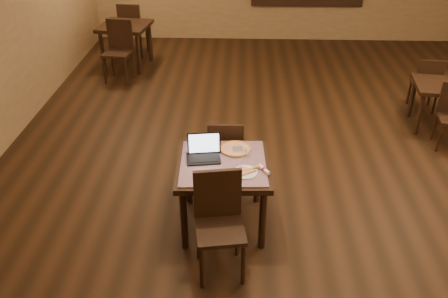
{
  "coord_description": "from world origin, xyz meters",
  "views": [
    {
      "loc": [
        -0.86,
        -5.26,
        3.29
      ],
      "look_at": [
        -1.01,
        -1.19,
        0.85
      ],
      "focal_mm": 38.0,
      "sensor_mm": 36.0,
      "label": 1
    }
  ],
  "objects_px": {
    "tiled_table": "(223,171)",
    "other_table_b": "(125,32)",
    "chair_main_near": "(219,217)",
    "other_table_b_chair_far": "(132,26)",
    "laptop": "(204,151)",
    "pizza_pan": "(236,150)",
    "chair_main_far": "(226,152)",
    "other_table_b_chair_near": "(119,47)",
    "other_table_a_chair_far": "(427,82)",
    "other_table_a": "(440,91)"
  },
  "relations": [
    {
      "from": "chair_main_near",
      "to": "other_table_a",
      "type": "distance_m",
      "value": 4.17
    },
    {
      "from": "tiled_table",
      "to": "chair_main_near",
      "type": "relative_size",
      "value": 0.96
    },
    {
      "from": "chair_main_near",
      "to": "other_table_b_chair_far",
      "type": "xyz_separation_m",
      "value": [
        -1.98,
        5.76,
        0.02
      ]
    },
    {
      "from": "other_table_b_chair_near",
      "to": "chair_main_near",
      "type": "bearing_deg",
      "value": -59.36
    },
    {
      "from": "other_table_b",
      "to": "other_table_b_chair_near",
      "type": "xyz_separation_m",
      "value": [
        0.01,
        -0.61,
        -0.08
      ]
    },
    {
      "from": "tiled_table",
      "to": "other_table_b",
      "type": "bearing_deg",
      "value": 111.06
    },
    {
      "from": "chair_main_near",
      "to": "other_table_a_chair_far",
      "type": "relative_size",
      "value": 1.16
    },
    {
      "from": "chair_main_near",
      "to": "other_table_b_chair_far",
      "type": "relative_size",
      "value": 0.96
    },
    {
      "from": "laptop",
      "to": "other_table_b_chair_far",
      "type": "relative_size",
      "value": 0.35
    },
    {
      "from": "tiled_table",
      "to": "laptop",
      "type": "height_order",
      "value": "laptop"
    },
    {
      "from": "chair_main_far",
      "to": "other_table_b_chair_far",
      "type": "height_order",
      "value": "other_table_b_chair_far"
    },
    {
      "from": "chair_main_near",
      "to": "other_table_b_chair_near",
      "type": "height_order",
      "value": "other_table_b_chair_near"
    },
    {
      "from": "other_table_a_chair_far",
      "to": "other_table_b",
      "type": "xyz_separation_m",
      "value": [
        -4.95,
        1.74,
        0.18
      ]
    },
    {
      "from": "pizza_pan",
      "to": "other_table_a_chair_far",
      "type": "bearing_deg",
      "value": 42.03
    },
    {
      "from": "chair_main_near",
      "to": "chair_main_far",
      "type": "relative_size",
      "value": 1.1
    },
    {
      "from": "laptop",
      "to": "other_table_b",
      "type": "xyz_separation_m",
      "value": [
        -1.78,
        4.44,
        -0.16
      ]
    },
    {
      "from": "pizza_pan",
      "to": "other_table_a",
      "type": "distance_m",
      "value": 3.53
    },
    {
      "from": "chair_main_far",
      "to": "pizza_pan",
      "type": "relative_size",
      "value": 2.79
    },
    {
      "from": "other_table_a_chair_far",
      "to": "pizza_pan",
      "type": "bearing_deg",
      "value": 49.17
    },
    {
      "from": "other_table_b",
      "to": "other_table_b_chair_far",
      "type": "distance_m",
      "value": 0.61
    },
    {
      "from": "chair_main_far",
      "to": "other_table_b_chair_far",
      "type": "bearing_deg",
      "value": -67.83
    },
    {
      "from": "chair_main_far",
      "to": "other_table_b_chair_near",
      "type": "distance_m",
      "value": 3.86
    },
    {
      "from": "laptop",
      "to": "other_table_b_chair_near",
      "type": "xyz_separation_m",
      "value": [
        -1.77,
        3.84,
        -0.24
      ]
    },
    {
      "from": "other_table_a",
      "to": "other_table_b_chair_near",
      "type": "distance_m",
      "value": 5.21
    },
    {
      "from": "chair_main_far",
      "to": "laptop",
      "type": "height_order",
      "value": "laptop"
    },
    {
      "from": "other_table_b_chair_near",
      "to": "other_table_b_chair_far",
      "type": "height_order",
      "value": "same"
    },
    {
      "from": "chair_main_near",
      "to": "other_table_b_chair_near",
      "type": "distance_m",
      "value": 4.96
    },
    {
      "from": "tiled_table",
      "to": "other_table_b",
      "type": "relative_size",
      "value": 1.0
    },
    {
      "from": "pizza_pan",
      "to": "other_table_b_chair_far",
      "type": "relative_size",
      "value": 0.31
    },
    {
      "from": "other_table_b_chair_far",
      "to": "other_table_b_chair_near",
      "type": "bearing_deg",
      "value": 98.49
    },
    {
      "from": "other_table_a",
      "to": "other_table_a_chair_far",
      "type": "xyz_separation_m",
      "value": [
        -0.01,
        0.5,
        -0.07
      ]
    },
    {
      "from": "chair_main_near",
      "to": "pizza_pan",
      "type": "height_order",
      "value": "chair_main_near"
    },
    {
      "from": "chair_main_far",
      "to": "laptop",
      "type": "distance_m",
      "value": 0.64
    },
    {
      "from": "other_table_a_chair_far",
      "to": "other_table_b",
      "type": "distance_m",
      "value": 5.25
    },
    {
      "from": "other_table_b",
      "to": "other_table_b_chair_far",
      "type": "bearing_deg",
      "value": 98.49
    },
    {
      "from": "chair_main_near",
      "to": "pizza_pan",
      "type": "relative_size",
      "value": 3.07
    },
    {
      "from": "chair_main_near",
      "to": "other_table_a",
      "type": "bearing_deg",
      "value": 35.19
    },
    {
      "from": "chair_main_near",
      "to": "laptop",
      "type": "height_order",
      "value": "chair_main_near"
    },
    {
      "from": "other_table_b",
      "to": "chair_main_near",
      "type": "bearing_deg",
      "value": -61.73
    },
    {
      "from": "other_table_a_chair_far",
      "to": "other_table_b_chair_near",
      "type": "height_order",
      "value": "other_table_b_chair_near"
    },
    {
      "from": "chair_main_far",
      "to": "other_table_b_chair_near",
      "type": "relative_size",
      "value": 0.87
    },
    {
      "from": "other_table_a_chair_far",
      "to": "other_table_b_chair_far",
      "type": "bearing_deg",
      "value": -18.18
    },
    {
      "from": "laptop",
      "to": "other_table_b_chair_far",
      "type": "xyz_separation_m",
      "value": [
        -1.79,
        5.05,
        -0.24
      ]
    },
    {
      "from": "tiled_table",
      "to": "other_table_b_chair_near",
      "type": "xyz_separation_m",
      "value": [
        -1.97,
        3.94,
        -0.07
      ]
    },
    {
      "from": "tiled_table",
      "to": "other_table_b_chair_far",
      "type": "height_order",
      "value": "other_table_b_chair_far"
    },
    {
      "from": "pizza_pan",
      "to": "other_table_b_chair_near",
      "type": "distance_m",
      "value": 4.25
    },
    {
      "from": "pizza_pan",
      "to": "tiled_table",
      "type": "bearing_deg",
      "value": -116.57
    },
    {
      "from": "chair_main_near",
      "to": "other_table_b",
      "type": "relative_size",
      "value": 1.04
    },
    {
      "from": "laptop",
      "to": "other_table_b_chair_near",
      "type": "distance_m",
      "value": 4.23
    },
    {
      "from": "laptop",
      "to": "other_table_b",
      "type": "height_order",
      "value": "laptop"
    }
  ]
}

